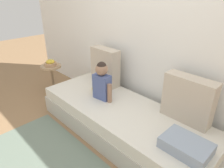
# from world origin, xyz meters

# --- Properties ---
(ground_plane) EXTENTS (12.00, 12.00, 0.00)m
(ground_plane) POSITION_xyz_m (0.00, 0.00, 0.00)
(ground_plane) COLOR #93704C
(back_wall) EXTENTS (5.45, 0.10, 2.30)m
(back_wall) POSITION_xyz_m (0.00, 0.54, 1.15)
(back_wall) COLOR white
(back_wall) RESTS_ON ground
(couch) EXTENTS (2.25, 0.82, 0.38)m
(couch) POSITION_xyz_m (0.00, 0.00, 0.19)
(couch) COLOR beige
(couch) RESTS_ON ground
(throw_pillow_left) EXTENTS (0.44, 0.16, 0.52)m
(throw_pillow_left) POSITION_xyz_m (-0.62, 0.31, 0.63)
(throw_pillow_left) COLOR #C1B29E
(throw_pillow_left) RESTS_ON couch
(throw_pillow_right) EXTENTS (0.51, 0.16, 0.49)m
(throw_pillow_right) POSITION_xyz_m (0.62, 0.31, 0.62)
(throw_pillow_right) COLOR #C1B29E
(throw_pillow_right) RESTS_ON couch
(toddler) EXTENTS (0.32, 0.15, 0.48)m
(toddler) POSITION_xyz_m (-0.33, -0.01, 0.61)
(toddler) COLOR #4C5B93
(toddler) RESTS_ON couch
(banana) EXTENTS (0.18, 0.08, 0.04)m
(banana) POSITION_xyz_m (-0.53, 0.03, 0.40)
(banana) COLOR yellow
(banana) RESTS_ON couch
(folded_blanket) EXTENTS (0.40, 0.28, 0.10)m
(folded_blanket) POSITION_xyz_m (0.84, -0.10, 0.43)
(folded_blanket) COLOR #8E9EB2
(folded_blanket) RESTS_ON couch
(side_table) EXTENTS (0.33, 0.33, 0.50)m
(side_table) POSITION_xyz_m (-1.52, -0.05, 0.38)
(side_table) COLOR tan
(side_table) RESTS_ON ground
(fruit_bowl) EXTENTS (0.19, 0.19, 0.10)m
(fruit_bowl) POSITION_xyz_m (-1.52, -0.05, 0.54)
(fruit_bowl) COLOR tan
(fruit_bowl) RESTS_ON side_table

